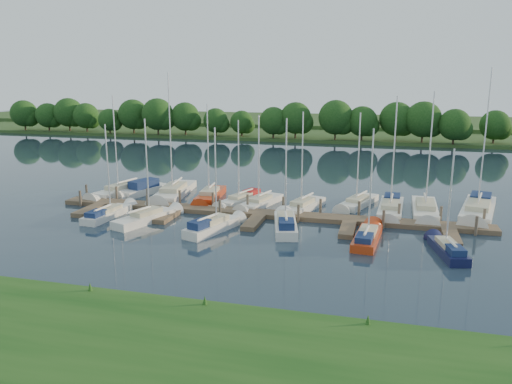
% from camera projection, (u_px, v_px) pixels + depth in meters
% --- Properties ---
extents(ground, '(260.00, 260.00, 0.00)m').
position_uv_depth(ground, '(236.00, 243.00, 38.14)').
color(ground, '#1A2734').
rests_on(ground, ground).
extents(near_bank, '(90.00, 10.00, 0.50)m').
position_uv_depth(near_bank, '(135.00, 347.00, 23.01)').
color(near_bank, '#174313').
rests_on(near_bank, ground).
extents(dock, '(40.00, 6.00, 0.40)m').
position_uv_depth(dock, '(260.00, 216.00, 44.98)').
color(dock, '#4F3C2C').
rests_on(dock, ground).
extents(mooring_pilings, '(38.24, 2.84, 2.00)m').
position_uv_depth(mooring_pilings, '(263.00, 208.00, 45.95)').
color(mooring_pilings, '#473D33').
rests_on(mooring_pilings, ground).
extents(far_shore, '(180.00, 30.00, 0.60)m').
position_uv_depth(far_shore, '(337.00, 134.00, 108.73)').
color(far_shore, '#223E18').
rests_on(far_shore, ground).
extents(distant_hill, '(220.00, 40.00, 1.40)m').
position_uv_depth(distant_hill, '(346.00, 122.00, 132.19)').
color(distant_hill, '#3A5826').
rests_on(distant_hill, ground).
extents(treeline, '(147.14, 9.99, 8.31)m').
position_uv_depth(treeline, '(328.00, 121.00, 95.83)').
color(treeline, '#38281C').
rests_on(treeline, ground).
extents(sailboat_n_0, '(3.58, 8.67, 11.02)m').
position_uv_depth(sailboat_n_0, '(120.00, 192.00, 53.63)').
color(sailboat_n_0, silver).
rests_on(sailboat_n_0, ground).
extents(motorboat, '(3.83, 6.78, 1.92)m').
position_uv_depth(motorboat, '(142.00, 191.00, 54.06)').
color(motorboat, silver).
rests_on(motorboat, ground).
extents(sailboat_n_2, '(3.63, 10.69, 13.34)m').
position_uv_depth(sailboat_n_2, '(173.00, 194.00, 52.98)').
color(sailboat_n_2, silver).
rests_on(sailboat_n_2, ground).
extents(sailboat_n_3, '(2.59, 8.04, 10.23)m').
position_uv_depth(sailboat_n_3, '(210.00, 197.00, 51.67)').
color(sailboat_n_3, '#B03110').
rests_on(sailboat_n_3, ground).
extents(sailboat_n_4, '(3.49, 6.73, 8.71)m').
position_uv_depth(sailboat_n_4, '(241.00, 200.00, 50.01)').
color(sailboat_n_4, silver).
rests_on(sailboat_n_4, ground).
extents(sailboat_n_5, '(3.26, 7.30, 9.23)m').
position_uv_depth(sailboat_n_5, '(260.00, 203.00, 49.01)').
color(sailboat_n_5, silver).
rests_on(sailboat_n_5, ground).
extents(sailboat_n_6, '(3.45, 7.60, 9.74)m').
position_uv_depth(sailboat_n_6, '(302.00, 208.00, 47.30)').
color(sailboat_n_6, silver).
rests_on(sailboat_n_6, ground).
extents(sailboat_n_7, '(3.73, 7.46, 9.46)m').
position_uv_depth(sailboat_n_7, '(357.00, 204.00, 48.96)').
color(sailboat_n_7, silver).
rests_on(sailboat_n_7, ground).
extents(sailboat_n_8, '(2.47, 8.84, 11.20)m').
position_uv_depth(sailboat_n_8, '(390.00, 210.00, 46.45)').
color(sailboat_n_8, silver).
rests_on(sailboat_n_8, ground).
extents(sailboat_n_9, '(2.30, 9.11, 11.67)m').
position_uv_depth(sailboat_n_9, '(425.00, 212.00, 45.95)').
color(sailboat_n_9, silver).
rests_on(sailboat_n_9, ground).
extents(sailboat_n_10, '(4.58, 11.01, 13.73)m').
position_uv_depth(sailboat_n_10, '(478.00, 211.00, 45.94)').
color(sailboat_n_10, silver).
rests_on(sailboat_n_10, ground).
extents(sailboat_s_0, '(2.00, 6.82, 8.68)m').
position_uv_depth(sailboat_s_0, '(109.00, 214.00, 45.15)').
color(sailboat_s_0, silver).
rests_on(sailboat_s_0, ground).
extents(sailboat_s_1, '(3.64, 7.20, 9.39)m').
position_uv_depth(sailboat_s_1, '(147.00, 219.00, 43.73)').
color(sailboat_s_1, silver).
rests_on(sailboat_s_1, ground).
extents(sailboat_s_2, '(3.35, 6.75, 8.96)m').
position_uv_depth(sailboat_s_2, '(213.00, 227.00, 40.98)').
color(sailboat_s_2, silver).
rests_on(sailboat_s_2, ground).
extents(sailboat_s_3, '(3.16, 7.41, 9.64)m').
position_uv_depth(sailboat_s_3, '(285.00, 225.00, 41.51)').
color(sailboat_s_3, silver).
rests_on(sailboat_s_3, ground).
extents(sailboat_s_4, '(2.21, 7.10, 9.00)m').
position_uv_depth(sailboat_s_4, '(367.00, 237.00, 38.58)').
color(sailboat_s_4, '#B03110').
rests_on(sailboat_s_4, ground).
extents(sailboat_s_5, '(2.53, 6.14, 7.91)m').
position_uv_depth(sailboat_s_5, '(447.00, 250.00, 35.72)').
color(sailboat_s_5, '#101337').
rests_on(sailboat_s_5, ground).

